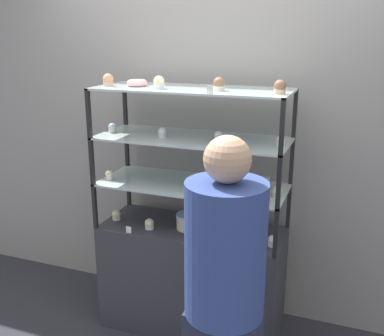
{
  "coord_description": "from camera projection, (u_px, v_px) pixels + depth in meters",
  "views": [
    {
      "loc": [
        0.96,
        -2.54,
        1.97
      ],
      "look_at": [
        0.0,
        0.0,
        1.15
      ],
      "focal_mm": 42.0,
      "sensor_mm": 36.0,
      "label": 1
    }
  ],
  "objects": [
    {
      "name": "cupcake_9",
      "position": [
        218.0,
        137.0,
        2.67
      ],
      "size": [
        0.05,
        0.05,
        0.06
      ],
      "color": "#CCB28C",
      "rests_on": "display_riser_middle"
    },
    {
      "name": "cupcake_11",
      "position": [
        108.0,
        80.0,
        2.78
      ],
      "size": [
        0.06,
        0.06,
        0.08
      ],
      "color": "#CCB28C",
      "rests_on": "display_riser_upper"
    },
    {
      "name": "cupcake_8",
      "position": [
        162.0,
        133.0,
        2.78
      ],
      "size": [
        0.05,
        0.05,
        0.06
      ],
      "color": "white",
      "rests_on": "display_riser_middle"
    },
    {
      "name": "cupcake_5",
      "position": [
        189.0,
        181.0,
        2.81
      ],
      "size": [
        0.05,
        0.05,
        0.07
      ],
      "color": "white",
      "rests_on": "display_riser_lower"
    },
    {
      "name": "cupcake_6",
      "position": [
        277.0,
        192.0,
        2.63
      ],
      "size": [
        0.05,
        0.05,
        0.07
      ],
      "color": "#CCB28C",
      "rests_on": "display_riser_lower"
    },
    {
      "name": "display_riser_middle",
      "position": [
        192.0,
        141.0,
        2.78
      ],
      "size": [
        1.2,
        0.48,
        0.3
      ],
      "color": "black",
      "rests_on": "display_riser_lower"
    },
    {
      "name": "cupcake_12",
      "position": [
        159.0,
        83.0,
        2.64
      ],
      "size": [
        0.06,
        0.06,
        0.08
      ],
      "color": "white",
      "rests_on": "display_riser_upper"
    },
    {
      "name": "cupcake_1",
      "position": [
        149.0,
        224.0,
        2.93
      ],
      "size": [
        0.06,
        0.06,
        0.07
      ],
      "color": "white",
      "rests_on": "display_base"
    },
    {
      "name": "cupcake_4",
      "position": [
        109.0,
        175.0,
        2.94
      ],
      "size": [
        0.05,
        0.05,
        0.07
      ],
      "color": "beige",
      "rests_on": "display_riser_lower"
    },
    {
      "name": "price_tag_2",
      "position": [
        244.0,
        147.0,
        2.44
      ],
      "size": [
        0.04,
        0.0,
        0.04
      ],
      "color": "white",
      "rests_on": "display_riser_middle"
    },
    {
      "name": "cupcake_13",
      "position": [
        219.0,
        84.0,
        2.56
      ],
      "size": [
        0.06,
        0.06,
        0.08
      ],
      "color": "beige",
      "rests_on": "display_riser_upper"
    },
    {
      "name": "price_tag_1",
      "position": [
        207.0,
        195.0,
        2.6
      ],
      "size": [
        0.04,
        0.0,
        0.04
      ],
      "color": "white",
      "rests_on": "display_riser_lower"
    },
    {
      "name": "cupcake_10",
      "position": [
        281.0,
        142.0,
        2.55
      ],
      "size": [
        0.05,
        0.05,
        0.06
      ],
      "color": "beige",
      "rests_on": "display_riser_middle"
    },
    {
      "name": "display_base",
      "position": [
        192.0,
        278.0,
        3.06
      ],
      "size": [
        1.2,
        0.48,
        0.74
      ],
      "color": "#333338",
      "rests_on": "ground_plane"
    },
    {
      "name": "price_tag_0",
      "position": [
        129.0,
        230.0,
        2.87
      ],
      "size": [
        0.04,
        0.0,
        0.04
      ],
      "color": "white",
      "rests_on": "display_base"
    },
    {
      "name": "display_riser_upper",
      "position": [
        192.0,
        91.0,
        2.7
      ],
      "size": [
        1.2,
        0.48,
        0.3
      ],
      "color": "black",
      "rests_on": "display_riser_middle"
    },
    {
      "name": "cupcake_14",
      "position": [
        280.0,
        87.0,
        2.42
      ],
      "size": [
        0.06,
        0.06,
        0.08
      ],
      "color": "#CCB28C",
      "rests_on": "display_riser_upper"
    },
    {
      "name": "cupcake_2",
      "position": [
        227.0,
        232.0,
        2.81
      ],
      "size": [
        0.06,
        0.06,
        0.07
      ],
      "color": "white",
      "rests_on": "display_base"
    },
    {
      "name": "back_wall",
      "position": [
        211.0,
        133.0,
        3.14
      ],
      "size": [
        8.0,
        0.05,
        2.6
      ],
      "color": "gray",
      "rests_on": "ground_plane"
    },
    {
      "name": "donut_glazed",
      "position": [
        137.0,
        83.0,
        2.78
      ],
      "size": [
        0.13,
        0.13,
        0.04
      ],
      "color": "#EFB2BC",
      "rests_on": "display_riser_upper"
    },
    {
      "name": "layer_cake_centerpiece",
      "position": [
        189.0,
        221.0,
        2.93
      ],
      "size": [
        0.17,
        0.17,
        0.1
      ],
      "color": "beige",
      "rests_on": "display_base"
    },
    {
      "name": "ground_plane",
      "position": [
        192.0,
        325.0,
        3.16
      ],
      "size": [
        20.0,
        20.0,
        0.0
      ],
      "primitive_type": "plane",
      "color": "#2D2D33"
    },
    {
      "name": "customer_figure",
      "position": [
        224.0,
        291.0,
        2.06
      ],
      "size": [
        0.37,
        0.37,
        1.57
      ],
      "color": "#282D47",
      "rests_on": "ground_plane"
    },
    {
      "name": "price_tag_3",
      "position": [
        210.0,
        90.0,
        2.42
      ],
      "size": [
        0.04,
        0.0,
        0.04
      ],
      "color": "white",
      "rests_on": "display_riser_upper"
    },
    {
      "name": "sheet_cake_frosted",
      "position": [
        246.0,
        184.0,
        2.75
      ],
      "size": [
        0.26,
        0.16,
        0.07
      ],
      "color": "#DBBC84",
      "rests_on": "display_riser_lower"
    },
    {
      "name": "cupcake_7",
      "position": [
        112.0,
        128.0,
        2.91
      ],
      "size": [
        0.05,
        0.05,
        0.06
      ],
      "color": "beige",
      "rests_on": "display_riser_middle"
    },
    {
      "name": "display_riser_lower",
      "position": [
        192.0,
        187.0,
        2.87
      ],
      "size": [
        1.2,
        0.48,
        0.3
      ],
      "color": "black",
      "rests_on": "display_base"
    },
    {
      "name": "cupcake_0",
      "position": [
        117.0,
        215.0,
        3.07
      ],
      "size": [
        0.06,
        0.06,
        0.07
      ],
      "color": "beige",
      "rests_on": "display_base"
    },
    {
      "name": "cupcake_3",
      "position": [
        273.0,
        241.0,
        2.69
      ],
      "size": [
        0.06,
        0.06,
        0.07
      ],
      "color": "beige",
      "rests_on": "display_base"
    }
  ]
}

